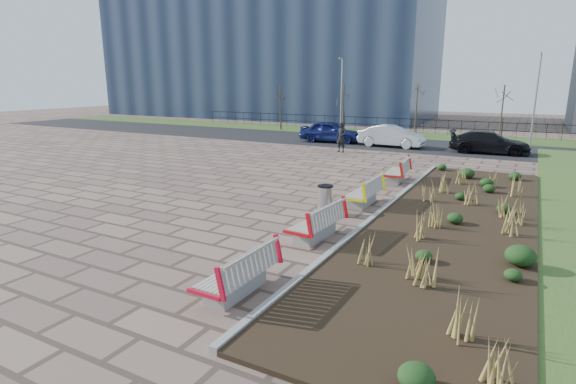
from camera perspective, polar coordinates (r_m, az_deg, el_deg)
The scene contains 22 objects.
ground at distance 12.80m, azimuth -12.47°, elevation -5.99°, with size 120.00×120.00×0.00m, color #755E51.
planting_bed at distance 14.75m, azimuth 20.40°, elevation -3.68°, with size 4.50×18.00×0.10m, color black.
planting_curb at distance 15.20m, azimuth 11.71°, elevation -2.47°, with size 0.16×18.00×0.15m, color gray.
grass_verge_far at distance 38.11m, azimuth 16.26°, elevation 6.93°, with size 80.00×5.00×0.04m, color #33511E.
road at distance 32.32m, azimuth 13.92°, elevation 5.89°, with size 80.00×7.00×0.02m, color black.
bench_a at distance 9.40m, azimuth -6.66°, elevation -9.92°, with size 0.90×2.10×1.00m, color red, non-canonical shape.
bench_b at distance 12.53m, azimuth 3.48°, elevation -3.70°, with size 0.90×2.10×1.00m, color red, non-canonical shape.
bench_c at distance 16.08m, azimuth 9.47°, elevation 0.10°, with size 0.90×2.10×1.00m, color #FFE80D, non-canonical shape.
bench_d at distance 20.16m, azimuth 13.56°, elevation 2.70°, with size 0.90×2.10×1.00m, color #B5190C, non-canonical shape.
litter_bin at distance 14.85m, azimuth 4.75°, elevation -1.02°, with size 0.51×0.51×0.94m, color #B2B2B7.
pedestrian at distance 28.09m, azimuth 6.79°, elevation 6.90°, with size 0.66×0.43×1.82m, color black.
car_blue at distance 32.59m, azimuth 5.42°, elevation 7.64°, with size 1.76×4.36×1.49m, color navy.
car_silver at distance 30.86m, azimuth 12.99°, elevation 6.93°, with size 1.50×4.31×1.42m, color silver.
car_black at distance 29.93m, azimuth 24.18°, elevation 5.78°, with size 1.86×4.58×1.33m, color black.
tree_a at distance 40.83m, azimuth -0.96°, elevation 10.75°, with size 1.40×1.40×4.00m, color #4C3D2D, non-canonical shape.
tree_b at distance 38.25m, azimuth 7.03°, elevation 10.43°, with size 1.40×1.40×4.00m, color #4C3D2D, non-canonical shape.
tree_c at distance 36.48m, azimuth 15.95°, elevation 9.85°, with size 1.40×1.40×4.00m, color #4C3D2D, non-canonical shape.
tree_d at distance 35.64m, azimuth 25.49°, elevation 8.96°, with size 1.40×1.40×4.00m, color #4C3D2D, non-canonical shape.
lamp_west at distance 37.74m, azimuth 6.79°, elevation 11.92°, with size 0.24×0.60×6.00m, color gray, non-canonical shape.
lamp_east at distance 35.04m, azimuth 28.91°, elevation 10.17°, with size 0.24×0.60×6.00m, color gray, non-canonical shape.
railing_fence at distance 39.51m, azimuth 16.80°, elevation 8.02°, with size 44.00×0.10×1.20m, color black, non-canonical shape.
building_glass at distance 57.57m, azimuth -3.16°, elevation 17.08°, with size 40.00×14.00×15.00m, color #192338.
Camera 1 is at (8.01, -9.02, 4.28)m, focal length 28.00 mm.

